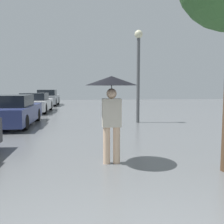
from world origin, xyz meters
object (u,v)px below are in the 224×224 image
at_px(pedestrian, 112,93).
at_px(parked_car_third, 35,103).
at_px(parked_car_farthest, 48,98).
at_px(street_lamp, 138,64).
at_px(parked_car_second, 13,111).

relative_size(pedestrian, parked_car_third, 0.42).
relative_size(parked_car_farthest, street_lamp, 1.02).
distance_m(pedestrian, parked_car_third, 11.75).
bearing_deg(parked_car_second, street_lamp, 2.57).
relative_size(pedestrian, parked_car_farthest, 0.44).
bearing_deg(parked_car_third, parked_car_second, -88.68).
distance_m(parked_car_second, parked_car_third, 5.61).
height_order(pedestrian, parked_car_second, pedestrian).
bearing_deg(street_lamp, parked_car_third, 135.07).
xyz_separation_m(pedestrian, parked_car_farthest, (-3.57, 17.15, -0.81)).
xyz_separation_m(parked_car_second, street_lamp, (5.25, 0.24, 2.00)).
distance_m(parked_car_third, street_lamp, 7.86).
xyz_separation_m(parked_car_farthest, street_lamp, (5.42, -11.34, 1.95)).
height_order(pedestrian, parked_car_farthest, pedestrian).
bearing_deg(pedestrian, street_lamp, 72.29).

